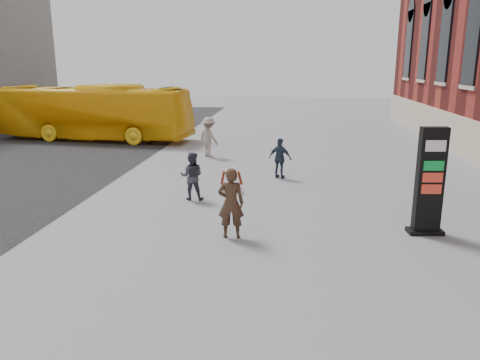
# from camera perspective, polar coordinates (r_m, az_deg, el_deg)

# --- Properties ---
(ground) EXTENTS (100.00, 100.00, 0.00)m
(ground) POSITION_cam_1_polar(r_m,az_deg,el_deg) (11.73, -1.36, -7.16)
(ground) COLOR #9E9EA3
(info_pylon) EXTENTS (0.91, 0.52, 2.74)m
(info_pylon) POSITION_cam_1_polar(r_m,az_deg,el_deg) (12.60, 22.12, -0.19)
(info_pylon) COLOR black
(info_pylon) RESTS_ON ground
(woman) EXTENTS (0.69, 0.64, 1.78)m
(woman) POSITION_cam_1_polar(r_m,az_deg,el_deg) (11.54, -1.12, -2.72)
(woman) COLOR #40291D
(woman) RESTS_ON ground
(bus) EXTENTS (11.31, 3.88, 3.09)m
(bus) POSITION_cam_1_polar(r_m,az_deg,el_deg) (27.76, -17.38, 7.87)
(bus) COLOR yellow
(bus) RESTS_ON road
(pedestrian_a) EXTENTS (0.78, 0.63, 1.53)m
(pedestrian_a) POSITION_cam_1_polar(r_m,az_deg,el_deg) (14.88, -5.89, 0.47)
(pedestrian_a) COLOR #34333E
(pedestrian_a) RESTS_ON ground
(pedestrian_b) EXTENTS (1.34, 1.29, 1.84)m
(pedestrian_b) POSITION_cam_1_polar(r_m,az_deg,el_deg) (21.73, -3.82, 5.24)
(pedestrian_b) COLOR gray
(pedestrian_b) RESTS_ON ground
(pedestrian_c) EXTENTS (0.97, 0.67, 1.52)m
(pedestrian_c) POSITION_cam_1_polar(r_m,az_deg,el_deg) (17.65, 4.91, 2.65)
(pedestrian_c) COLOR #283547
(pedestrian_c) RESTS_ON ground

